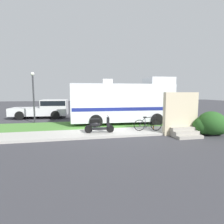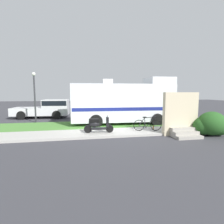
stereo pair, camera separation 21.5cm
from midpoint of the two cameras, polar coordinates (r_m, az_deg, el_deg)
name	(u,v)px [view 1 (the left image)]	position (r m, az deg, el deg)	size (l,w,h in m)	color
ground_plane	(103,130)	(11.53, -3.40, -5.68)	(80.00, 80.00, 0.00)	#38383D
sidewalk	(106,133)	(10.36, -2.44, -6.72)	(24.00, 2.00, 0.12)	#ADAAA3
grass_strip	(100,125)	(12.98, -4.37, -4.14)	(24.00, 3.40, 0.08)	#4C8438
motorhome_rv	(123,102)	(13.37, 3.23, 3.16)	(7.52, 2.72, 3.49)	silver
scooter	(98,125)	(10.07, -5.06, -4.11)	(1.67, 0.50, 0.97)	black
bicycle	(148,124)	(10.78, 10.82, -3.94)	(1.68, 0.52, 0.89)	black
pickup_truck_near	(46,108)	(17.75, -20.73, 1.16)	(5.12, 2.35, 1.71)	silver
porch_steps	(181,118)	(10.64, 20.83, -1.81)	(2.00, 1.26, 2.40)	#9E998E
bush_by_porch	(211,124)	(11.31, 28.60, -3.50)	(1.85, 1.39, 1.31)	#23511E
bottle_green	(153,127)	(11.38, 12.58, -4.81)	(0.07, 0.07, 0.25)	brown
street_lamp_post	(33,92)	(15.11, -24.26, 5.83)	(0.28, 0.28, 3.93)	#333338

